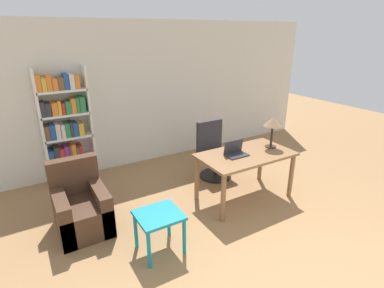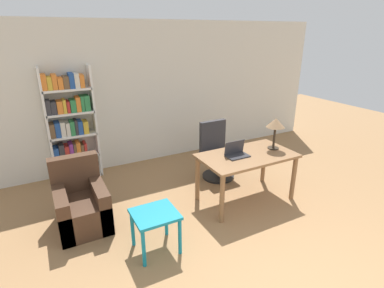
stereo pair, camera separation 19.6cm
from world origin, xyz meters
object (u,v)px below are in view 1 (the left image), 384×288
(armchair, at_px, (81,208))
(bookshelf, at_px, (65,128))
(desk, at_px, (245,160))
(table_lamp, at_px, (273,123))
(laptop, at_px, (236,152))
(office_chair, at_px, (213,153))
(side_table_blue, at_px, (159,221))

(armchair, bearing_deg, bookshelf, 85.09)
(desk, relative_size, table_lamp, 2.92)
(desk, distance_m, bookshelf, 3.03)
(laptop, distance_m, table_lamp, 0.78)
(armchair, bearing_deg, desk, -12.13)
(office_chair, height_order, bookshelf, bookshelf)
(table_lamp, distance_m, armchair, 3.05)
(desk, bearing_deg, table_lamp, 1.15)
(desk, height_order, table_lamp, table_lamp)
(table_lamp, relative_size, armchair, 0.54)
(desk, distance_m, laptop, 0.24)
(office_chair, xyz_separation_m, armchair, (-2.41, -0.40, -0.14))
(office_chair, xyz_separation_m, bookshelf, (-2.27, 1.11, 0.54))
(office_chair, distance_m, bookshelf, 2.59)
(office_chair, relative_size, armchair, 1.10)
(laptop, distance_m, side_table_blue, 1.61)
(side_table_blue, relative_size, armchair, 0.56)
(laptop, relative_size, armchair, 0.37)
(laptop, xyz_separation_m, table_lamp, (0.69, -0.02, 0.35))
(desk, distance_m, office_chair, 0.94)
(table_lamp, distance_m, bookshelf, 3.41)
(side_table_blue, bearing_deg, laptop, 17.79)
(desk, bearing_deg, bookshelf, 137.78)
(side_table_blue, relative_size, bookshelf, 0.26)
(side_table_blue, height_order, bookshelf, bookshelf)
(desk, bearing_deg, laptop, 169.05)
(table_lamp, bearing_deg, laptop, 178.05)
(table_lamp, bearing_deg, armchair, 170.20)
(office_chair, bearing_deg, armchair, -170.47)
(side_table_blue, xyz_separation_m, armchair, (-0.70, 0.95, -0.13))
(side_table_blue, bearing_deg, office_chair, 38.43)
(bookshelf, bearing_deg, table_lamp, -36.21)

